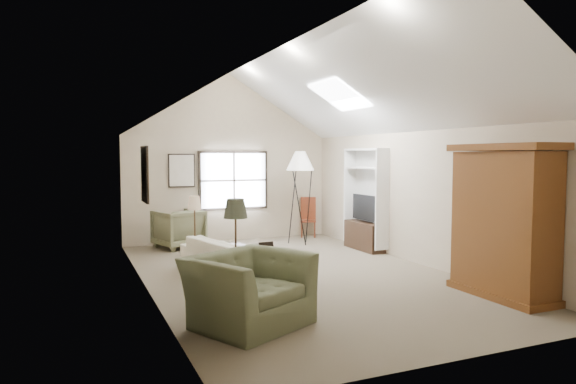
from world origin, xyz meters
name	(u,v)px	position (x,y,z in m)	size (l,w,h in m)	color
room_shell	(297,86)	(0.00, 0.00, 3.21)	(5.01, 8.01, 4.00)	#675C4A
window	(234,180)	(0.10, 3.96, 1.45)	(1.72, 0.08, 1.42)	black
skylight	(340,95)	(1.30, 0.90, 3.22)	(0.80, 1.20, 0.52)	white
wall_art	(165,172)	(-1.88, 1.94, 1.73)	(1.97, 3.71, 0.88)	black
armoire	(504,221)	(2.18, -2.40, 1.10)	(0.60, 1.50, 2.20)	brown
tv_alcove	(365,197)	(2.34, 1.60, 1.15)	(0.32, 1.30, 2.10)	white
media_console	(364,236)	(2.32, 1.60, 0.30)	(0.34, 1.18, 0.60)	#382316
tv_panel	(365,208)	(2.32, 1.60, 0.92)	(0.05, 0.90, 0.55)	black
sofa	(228,257)	(-1.07, 0.52, 0.30)	(2.08, 0.81, 0.61)	white
armchair_near	(249,290)	(-1.61, -2.15, 0.43)	(1.31, 1.15, 0.85)	#545E41
armchair_far	(179,229)	(-1.35, 3.42, 0.43)	(0.91, 0.94, 0.86)	#6C6E4D
coffee_table	(223,259)	(-1.08, 0.81, 0.22)	(0.85, 0.47, 0.44)	#361E16
bowl	(223,245)	(-1.08, 0.81, 0.46)	(0.20, 0.20, 0.05)	#372616
side_table	(267,279)	(-0.97, -1.08, 0.26)	(0.52, 0.52, 0.52)	#362116
side_chair	(308,217)	(1.97, 3.70, 0.50)	(0.39, 0.39, 0.99)	maroon
tripod_lamp	(300,197)	(1.33, 2.79, 1.09)	(0.63, 0.63, 2.18)	white
dark_lamp	(236,247)	(-1.37, -0.88, 0.73)	(0.35, 0.35, 1.45)	#2B2E21
tan_lamp	(195,229)	(-1.37, 1.72, 0.65)	(0.26, 0.26, 1.30)	tan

